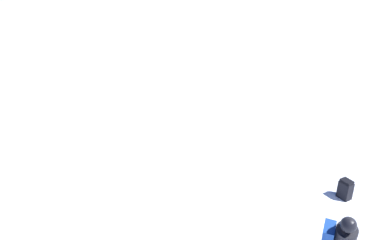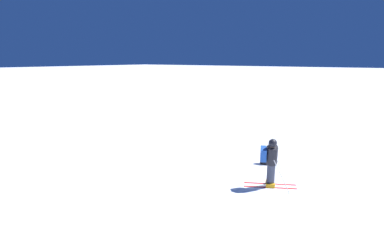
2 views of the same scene
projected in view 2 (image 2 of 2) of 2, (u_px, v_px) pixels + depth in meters
ground_plane at (285, 176)px, 13.06m from camera, size 300.00×300.00×0.00m
skier at (271, 161)px, 11.60m from camera, size 1.57×1.69×1.73m
spare_backpack at (265, 158)px, 14.49m from camera, size 0.25×0.32×0.50m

